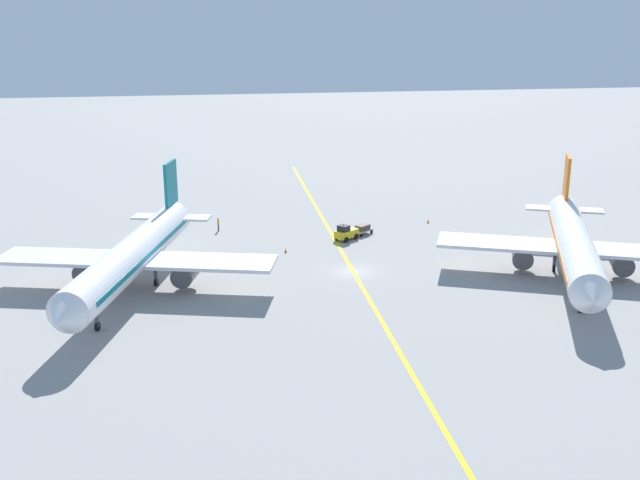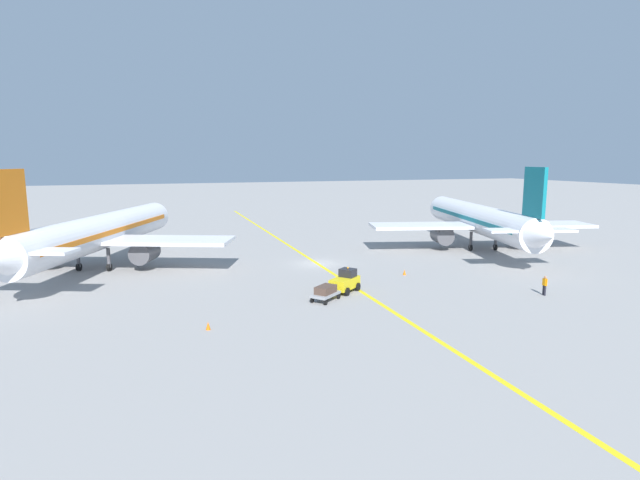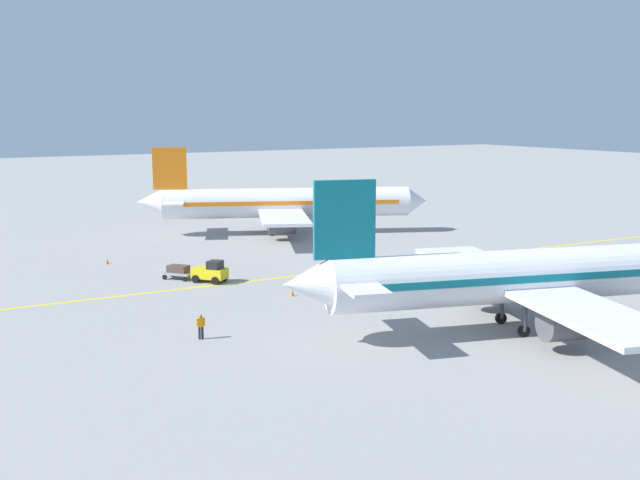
{
  "view_description": "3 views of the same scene",
  "coord_description": "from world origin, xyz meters",
  "px_view_note": "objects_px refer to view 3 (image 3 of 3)",
  "views": [
    {
      "loc": [
        17.03,
        74.61,
        26.23
      ],
      "look_at": [
        2.99,
        -3.62,
        2.65
      ],
      "focal_mm": 42.0,
      "sensor_mm": 36.0,
      "label": 1
    },
    {
      "loc": [
        -18.25,
        -50.52,
        11.29
      ],
      "look_at": [
        0.79,
        1.3,
        2.4
      ],
      "focal_mm": 28.0,
      "sensor_mm": 36.0,
      "label": 2
    },
    {
      "loc": [
        58.52,
        -35.85,
        14.82
      ],
      "look_at": [
        -2.24,
        -0.53,
        2.7
      ],
      "focal_mm": 42.0,
      "sensor_mm": 36.0,
      "label": 3
    }
  ],
  "objects_px": {
    "airplane_adjacent_stand": "(535,276)",
    "traffic_cone_mid_apron": "(107,261)",
    "baggage_cart_trailing": "(178,271)",
    "ground_crew_worker": "(201,326)",
    "baggage_tug_white": "(211,272)",
    "airplane_at_gate": "(284,203)",
    "traffic_cone_near_nose": "(292,293)"
  },
  "relations": [
    {
      "from": "airplane_at_gate",
      "to": "baggage_cart_trailing",
      "type": "relative_size",
      "value": 11.62
    },
    {
      "from": "airplane_adjacent_stand",
      "to": "baggage_cart_trailing",
      "type": "bearing_deg",
      "value": -149.64
    },
    {
      "from": "baggage_cart_trailing",
      "to": "ground_crew_worker",
      "type": "height_order",
      "value": "ground_crew_worker"
    },
    {
      "from": "airplane_at_gate",
      "to": "traffic_cone_near_nose",
      "type": "height_order",
      "value": "airplane_at_gate"
    },
    {
      "from": "traffic_cone_near_nose",
      "to": "traffic_cone_mid_apron",
      "type": "bearing_deg",
      "value": -154.74
    },
    {
      "from": "airplane_adjacent_stand",
      "to": "baggage_cart_trailing",
      "type": "height_order",
      "value": "airplane_adjacent_stand"
    },
    {
      "from": "ground_crew_worker",
      "to": "traffic_cone_near_nose",
      "type": "relative_size",
      "value": 3.05
    },
    {
      "from": "airplane_at_gate",
      "to": "traffic_cone_near_nose",
      "type": "distance_m",
      "value": 31.89
    },
    {
      "from": "baggage_tug_white",
      "to": "traffic_cone_mid_apron",
      "type": "relative_size",
      "value": 5.97
    },
    {
      "from": "baggage_cart_trailing",
      "to": "baggage_tug_white",
      "type": "bearing_deg",
      "value": 38.22
    },
    {
      "from": "airplane_at_gate",
      "to": "ground_crew_worker",
      "type": "height_order",
      "value": "airplane_at_gate"
    },
    {
      "from": "airplane_adjacent_stand",
      "to": "traffic_cone_near_nose",
      "type": "xyz_separation_m",
      "value": [
        -16.5,
        -10.01,
        -3.43
      ]
    },
    {
      "from": "airplane_adjacent_stand",
      "to": "traffic_cone_mid_apron",
      "type": "xyz_separation_m",
      "value": [
        -37.01,
        -19.68,
        -3.43
      ]
    },
    {
      "from": "traffic_cone_near_nose",
      "to": "traffic_cone_mid_apron",
      "type": "xyz_separation_m",
      "value": [
        -20.51,
        -9.67,
        0.0
      ]
    },
    {
      "from": "baggage_tug_white",
      "to": "traffic_cone_near_nose",
      "type": "xyz_separation_m",
      "value": [
        8.02,
        3.84,
        -0.63
      ]
    },
    {
      "from": "baggage_cart_trailing",
      "to": "ground_crew_worker",
      "type": "bearing_deg",
      "value": -15.08
    },
    {
      "from": "airplane_at_gate",
      "to": "baggage_cart_trailing",
      "type": "xyz_separation_m",
      "value": [
        17.83,
        -19.88,
        -2.95
      ]
    },
    {
      "from": "traffic_cone_mid_apron",
      "to": "ground_crew_worker",
      "type": "bearing_deg",
      "value": -2.1
    },
    {
      "from": "baggage_cart_trailing",
      "to": "airplane_at_gate",
      "type": "bearing_deg",
      "value": 131.89
    },
    {
      "from": "traffic_cone_near_nose",
      "to": "ground_crew_worker",
      "type": "bearing_deg",
      "value": -55.77
    },
    {
      "from": "airplane_at_gate",
      "to": "airplane_adjacent_stand",
      "type": "xyz_separation_m",
      "value": [
        44.94,
        -4.0,
        0.0
      ]
    },
    {
      "from": "airplane_at_gate",
      "to": "traffic_cone_mid_apron",
      "type": "relative_size",
      "value": 61.46
    },
    {
      "from": "airplane_at_gate",
      "to": "traffic_cone_mid_apron",
      "type": "height_order",
      "value": "airplane_at_gate"
    },
    {
      "from": "airplane_at_gate",
      "to": "ground_crew_worker",
      "type": "relative_size",
      "value": 20.12
    },
    {
      "from": "baggage_tug_white",
      "to": "baggage_cart_trailing",
      "type": "distance_m",
      "value": 3.3
    },
    {
      "from": "airplane_adjacent_stand",
      "to": "airplane_at_gate",
      "type": "bearing_deg",
      "value": 174.92
    },
    {
      "from": "baggage_tug_white",
      "to": "baggage_cart_trailing",
      "type": "relative_size",
      "value": 1.13
    },
    {
      "from": "airplane_adjacent_stand",
      "to": "ground_crew_worker",
      "type": "xyz_separation_m",
      "value": [
        -9.23,
        -20.7,
        -2.8
      ]
    },
    {
      "from": "airplane_at_gate",
      "to": "ground_crew_worker",
      "type": "xyz_separation_m",
      "value": [
        35.72,
        -24.7,
        -2.8
      ]
    },
    {
      "from": "airplane_at_gate",
      "to": "baggage_cart_trailing",
      "type": "height_order",
      "value": "airplane_at_gate"
    },
    {
      "from": "airplane_at_gate",
      "to": "traffic_cone_mid_apron",
      "type": "bearing_deg",
      "value": -71.47
    },
    {
      "from": "airplane_adjacent_stand",
      "to": "traffic_cone_near_nose",
      "type": "bearing_deg",
      "value": -148.77
    }
  ]
}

